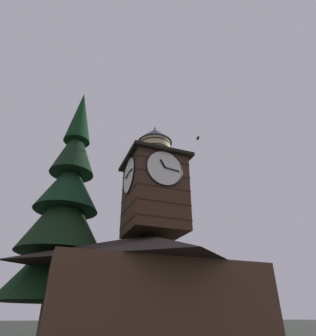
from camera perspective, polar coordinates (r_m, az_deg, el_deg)
name	(u,v)px	position (r m, az deg, el deg)	size (l,w,h in m)	color
building_main	(148,285)	(19.85, -2.05, -22.34)	(12.94, 10.12, 6.61)	#4C3324
clock_tower	(154,184)	(21.68, -0.76, -3.32)	(4.70, 4.70, 9.21)	#422B1E
pine_tree_behind	(147,252)	(24.90, -2.30, -16.58)	(7.00, 7.00, 15.63)	#473323
pine_tree_aside	(65,218)	(22.33, -18.25, -9.45)	(7.20, 7.20, 19.99)	#473323
moon	(139,255)	(67.73, -3.91, -16.94)	(1.72, 1.72, 1.72)	silver
flying_bird_high	(198,138)	(29.76, 8.00, 5.93)	(0.35, 0.67, 0.17)	black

